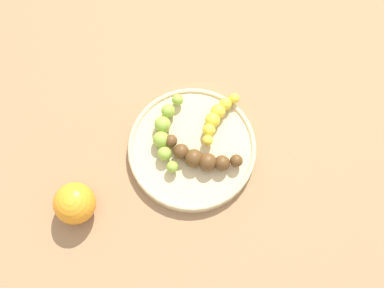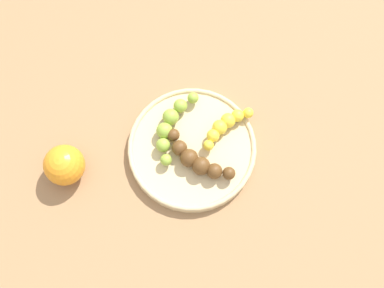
{
  "view_description": "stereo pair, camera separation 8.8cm",
  "coord_description": "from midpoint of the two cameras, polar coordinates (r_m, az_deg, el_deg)",
  "views": [
    {
      "loc": [
        0.27,
        0.05,
        0.87
      ],
      "look_at": [
        0.0,
        0.0,
        0.04
      ],
      "focal_mm": 44.41,
      "sensor_mm": 36.0,
      "label": 1
    },
    {
      "loc": [
        0.25,
        0.13,
        0.87
      ],
      "look_at": [
        0.0,
        0.0,
        0.04
      ],
      "focal_mm": 44.41,
      "sensor_mm": 36.0,
      "label": 2
    }
  ],
  "objects": [
    {
      "name": "fruit_bowl",
      "position": [
        0.9,
        -2.75,
        -0.93
      ],
      "size": [
        0.25,
        0.25,
        0.02
      ],
      "color": "#D1B784",
      "rests_on": "ground_plane"
    },
    {
      "name": "banana_green",
      "position": [
        0.9,
        -5.98,
        1.03
      ],
      "size": [
        0.16,
        0.06,
        0.03
      ],
      "rotation": [
        0.0,
        0.0,
        4.82
      ],
      "color": "#8CAD38",
      "rests_on": "fruit_bowl"
    },
    {
      "name": "ground_plane",
      "position": [
        0.92,
        -2.72,
        -1.16
      ],
      "size": [
        2.4,
        2.4,
        0.0
      ],
      "primitive_type": "plane",
      "color": "#936D47"
    },
    {
      "name": "orange_fruit",
      "position": [
        0.89,
        -16.69,
        -7.28
      ],
      "size": [
        0.08,
        0.08,
        0.08
      ],
      "primitive_type": "sphere",
      "color": "orange",
      "rests_on": "ground_plane"
    },
    {
      "name": "banana_yellow",
      "position": [
        0.9,
        0.26,
        2.9
      ],
      "size": [
        0.11,
        0.06,
        0.03
      ],
      "rotation": [
        0.0,
        0.0,
        4.33
      ],
      "color": "yellow",
      "rests_on": "fruit_bowl"
    },
    {
      "name": "banana_overripe",
      "position": [
        0.87,
        -1.71,
        -2.1
      ],
      "size": [
        0.06,
        0.15,
        0.03
      ],
      "rotation": [
        0.0,
        0.0,
        6.16
      ],
      "color": "#593819",
      "rests_on": "fruit_bowl"
    }
  ]
}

